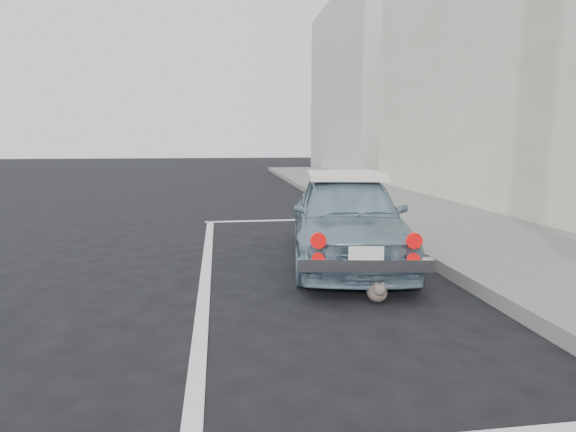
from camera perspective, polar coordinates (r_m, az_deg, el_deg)
The scene contains 6 objects.
ground at distance 3.14m, azimuth 6.66°, elevation -20.59°, with size 80.00×80.00×0.00m, color black.
building_far at distance 23.84m, azimuth 9.42°, elevation 14.80°, with size 3.50×10.00×8.00m, color beige.
pline_front at distance 9.35m, azimuth -0.56°, elevation -0.50°, with size 3.00×0.12×0.01m, color silver.
pline_side at distance 5.85m, azimuth -9.69°, elevation -6.44°, with size 0.12×7.00×0.01m, color silver.
retro_coupe at distance 6.17m, azimuth 6.98°, elevation -0.08°, with size 1.86×3.54×1.15m.
cat at distance 4.77m, azimuth 10.53°, elevation -8.71°, with size 0.24×0.44×0.24m.
Camera 1 is at (-0.72, -2.64, 1.55)m, focal length 30.00 mm.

